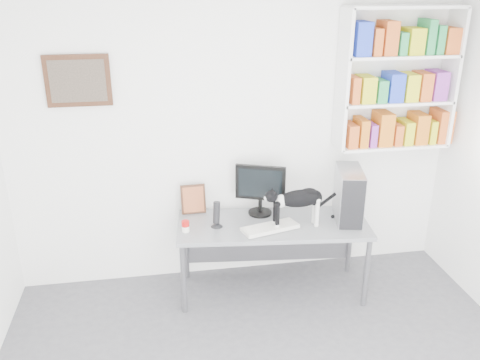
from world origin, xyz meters
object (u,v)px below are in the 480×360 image
at_px(monitor, 260,190).
at_px(keyboard, 270,228).
at_px(leaning_print, 193,199).
at_px(soup_can, 186,226).
at_px(pc_tower, 349,195).
at_px(bookshelf, 397,79).
at_px(desk, 272,257).
at_px(cat, 298,208).
at_px(speaker, 217,214).

xyz_separation_m(monitor, keyboard, (0.02, -0.32, -0.22)).
distance_m(leaning_print, soup_can, 0.38).
relative_size(pc_tower, soup_can, 4.80).
distance_m(pc_tower, soup_can, 1.44).
xyz_separation_m(leaning_print, soup_can, (-0.10, -0.36, -0.09)).
relative_size(bookshelf, soup_can, 12.99).
height_order(monitor, soup_can, monitor).
bearing_deg(desk, cat, -20.76).
bearing_deg(speaker, bookshelf, 34.27).
bearing_deg(bookshelf, soup_can, -170.65).
distance_m(desk, monitor, 0.62).
height_order(speaker, soup_can, speaker).
relative_size(speaker, leaning_print, 0.87).
bearing_deg(desk, monitor, 116.09).
xyz_separation_m(desk, pc_tower, (0.67, -0.02, 0.57)).
bearing_deg(pc_tower, soup_can, -167.09).
distance_m(soup_can, cat, 0.96).
bearing_deg(cat, soup_can, 172.48).
distance_m(keyboard, pc_tower, 0.76).
distance_m(desk, pc_tower, 0.88).
bearing_deg(leaning_print, desk, -29.13).
height_order(speaker, leaning_print, leaning_print).
height_order(monitor, speaker, monitor).
relative_size(desk, monitor, 3.49).
bearing_deg(bookshelf, pc_tower, -147.81).
xyz_separation_m(desk, soup_can, (-0.76, -0.03, 0.39)).
bearing_deg(monitor, pc_tower, 4.21).
bearing_deg(keyboard, monitor, 78.77).
bearing_deg(cat, speaker, 167.40).
bearing_deg(monitor, leaning_print, -171.25).
xyz_separation_m(pc_tower, soup_can, (-1.43, -0.01, -0.18)).
distance_m(bookshelf, keyboard, 1.71).
distance_m(pc_tower, speaker, 1.16).
bearing_deg(pc_tower, cat, -158.00).
bearing_deg(bookshelf, desk, -165.93).
bearing_deg(pc_tower, monitor, 175.90).
distance_m(keyboard, speaker, 0.47).
height_order(bookshelf, keyboard, bookshelf).
height_order(desk, keyboard, keyboard).
relative_size(keyboard, cat, 0.84).
xyz_separation_m(speaker, leaning_print, (-0.17, 0.31, 0.02)).
xyz_separation_m(monitor, leaning_print, (-0.59, 0.13, -0.10)).
bearing_deg(soup_can, bookshelf, 9.35).
xyz_separation_m(desk, speaker, (-0.49, 0.02, 0.46)).
bearing_deg(soup_can, desk, 1.99).
bearing_deg(bookshelf, cat, -158.19).
distance_m(bookshelf, cat, 1.43).
relative_size(keyboard, soup_can, 5.04).
xyz_separation_m(desk, keyboard, (-0.05, -0.11, 0.36)).
xyz_separation_m(leaning_print, cat, (0.85, -0.43, 0.04)).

